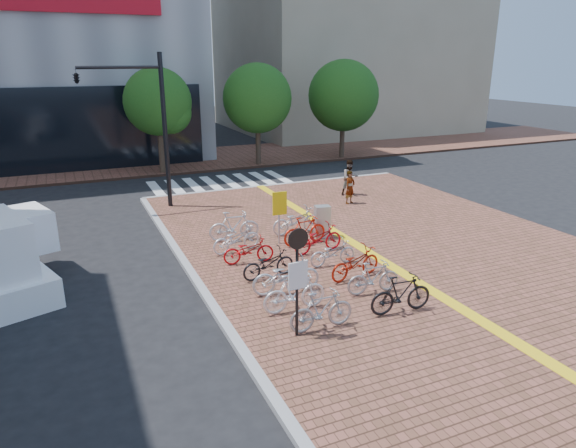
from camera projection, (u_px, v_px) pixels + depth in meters
name	position (u px, v px, depth m)	size (l,w,h in m)	color
ground	(338.00, 282.00, 15.70)	(120.00, 120.00, 0.00)	black
sidewalk	(547.00, 336.00, 12.47)	(14.00, 34.00, 0.15)	brown
tactile_strip	(517.00, 342.00, 12.06)	(0.40, 34.00, 0.01)	yellow
kerb_west	(283.00, 413.00, 9.78)	(0.25, 34.00, 0.15)	gray
kerb_north	(277.00, 185.00, 27.27)	(14.00, 0.25, 0.15)	gray
far_sidewalk	(183.00, 160.00, 33.95)	(70.00, 8.00, 0.15)	brown
building_beige	(343.00, 30.00, 47.69)	(20.00, 18.00, 18.00)	gray
crosswalk	(221.00, 183.00, 28.07)	(7.50, 4.00, 0.01)	silver
street_trees	(274.00, 100.00, 31.56)	(16.20, 4.60, 6.35)	#38281E
bike_0	(321.00, 310.00, 12.52)	(0.48, 1.70, 1.02)	#A4A4A9
bike_1	(295.00, 292.00, 13.43)	(0.50, 1.77, 1.06)	white
bike_2	(286.00, 276.00, 14.49)	(0.69, 1.99, 1.04)	silver
bike_3	(268.00, 263.00, 15.53)	(0.60, 1.71, 0.90)	black
bike_4	(249.00, 250.00, 16.64)	(0.58, 1.67, 0.88)	red
bike_5	(236.00, 239.00, 17.61)	(0.62, 1.78, 0.93)	white
bike_6	(234.00, 226.00, 18.66)	(0.52, 1.84, 1.11)	silver
bike_7	(401.00, 294.00, 13.34)	(0.50, 1.76, 1.06)	black
bike_8	(373.00, 278.00, 14.45)	(0.46, 1.61, 0.97)	#A8A8AD
bike_9	(355.00, 263.00, 15.49)	(0.64, 1.84, 0.96)	#A41C0B
bike_10	(333.00, 253.00, 16.48)	(0.56, 1.60, 0.84)	#B7B6BC
bike_11	(318.00, 239.00, 17.57)	(0.65, 1.86, 0.98)	red
bike_12	(305.00, 230.00, 18.30)	(0.49, 1.74, 1.04)	red
bike_13	(296.00, 221.00, 19.43)	(0.68, 1.94, 1.02)	silver
pedestrian_a	(350.00, 187.00, 23.41)	(0.55, 0.36, 1.52)	gray
pedestrian_b	(350.00, 178.00, 24.85)	(0.84, 0.65, 1.72)	#464858
utility_box	(322.00, 222.00, 18.99)	(0.55, 0.40, 1.21)	#B2B2B6
yellow_sign	(279.00, 208.00, 18.08)	(0.52, 0.13, 1.93)	#B7B7BC
notice_sign	(298.00, 269.00, 11.86)	(0.51, 0.13, 2.73)	black
traffic_light_pole	(126.00, 104.00, 21.25)	(3.56, 1.37, 6.63)	black
box_truck	(2.00, 256.00, 14.59)	(3.13, 4.61, 2.46)	white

